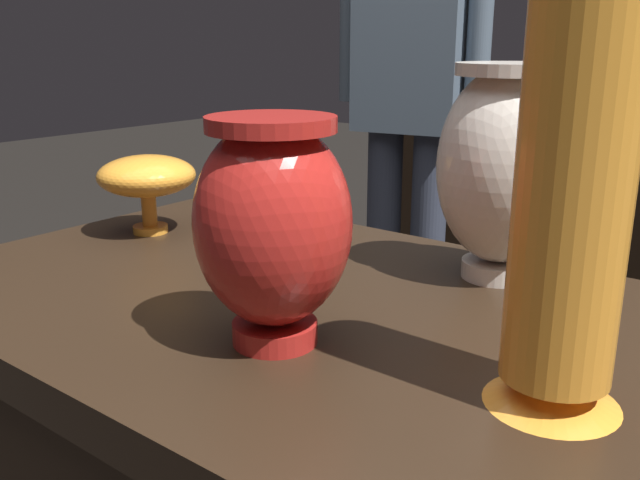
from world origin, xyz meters
TOP-DOWN VIEW (x-y plane):
  - vase_centerpiece at (-0.03, -0.12)m, footprint 0.16×0.16m
  - vase_tall_behind at (-0.47, 0.07)m, footprint 0.16×0.16m
  - vase_left_accent at (0.25, -0.07)m, footprint 0.12×0.12m
  - vase_right_accent at (0.07, 0.21)m, footprint 0.17×0.17m
  - shelf_vase_far_left at (-1.04, 2.26)m, footprint 0.09×0.09m
  - shelf_vase_left at (-0.52, 2.17)m, footprint 0.10×0.10m
  - visitor_near_left at (-0.66, 1.22)m, footprint 0.46×0.23m

SIDE VIEW (x-z plane):
  - vase_tall_behind at x=-0.47m, z-range 0.83..0.96m
  - vase_centerpiece at x=-0.03m, z-range 0.81..1.05m
  - vase_right_accent at x=0.07m, z-range 0.81..1.09m
  - vase_left_accent at x=0.25m, z-range 0.79..1.16m
  - visitor_near_left at x=-0.66m, z-range 0.15..1.85m
  - shelf_vase_far_left at x=-1.04m, z-range 0.96..1.13m
  - shelf_vase_left at x=-0.52m, z-range 1.00..1.17m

